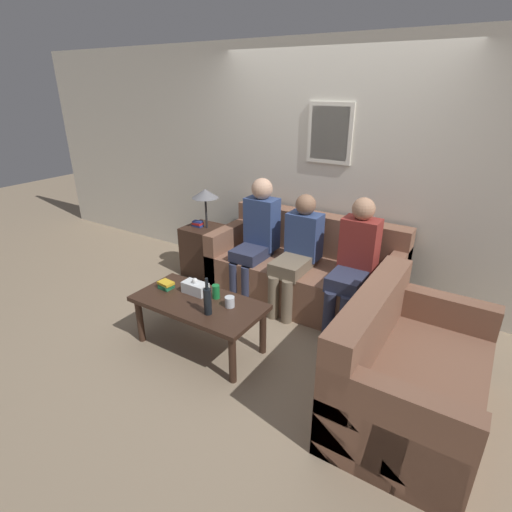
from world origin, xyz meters
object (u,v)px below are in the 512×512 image
(couch_side, at_px, (406,376))
(coffee_table, at_px, (199,307))
(wine_bottle, at_px, (208,301))
(person_middle, at_px, (298,249))
(couch_main, at_px, (305,272))
(person_right, at_px, (354,259))
(person_left, at_px, (257,234))
(drinking_glass, at_px, (230,302))

(couch_side, bearing_deg, coffee_table, 95.51)
(couch_side, xyz_separation_m, wine_bottle, (-1.50, -0.28, 0.27))
(couch_side, bearing_deg, person_middle, 54.60)
(couch_main, distance_m, couch_side, 1.72)
(couch_side, distance_m, person_middle, 1.66)
(person_middle, bearing_deg, couch_main, 86.91)
(coffee_table, xyz_separation_m, wine_bottle, (0.20, -0.12, 0.18))
(person_middle, distance_m, person_right, 0.59)
(couch_side, bearing_deg, person_left, 62.12)
(person_left, bearing_deg, couch_main, 15.56)
(couch_main, distance_m, drinking_glass, 1.23)
(person_right, bearing_deg, couch_main, 163.44)
(drinking_glass, bearing_deg, person_right, 56.78)
(coffee_table, relative_size, person_left, 0.90)
(couch_side, height_order, person_left, person_left)
(coffee_table, distance_m, person_middle, 1.19)
(wine_bottle, relative_size, person_middle, 0.27)
(person_right, bearing_deg, person_left, 178.54)
(coffee_table, relative_size, person_right, 0.93)
(person_middle, height_order, person_right, person_right)
(couch_main, distance_m, person_middle, 0.37)
(wine_bottle, height_order, drinking_glass, wine_bottle)
(person_left, bearing_deg, couch_side, -27.88)
(person_middle, bearing_deg, coffee_table, -108.70)
(wine_bottle, xyz_separation_m, person_middle, (0.17, 1.22, 0.05))
(drinking_glass, xyz_separation_m, person_right, (0.68, 1.04, 0.16))
(drinking_glass, bearing_deg, couch_side, 3.81)
(couch_main, height_order, person_middle, person_middle)
(couch_main, relative_size, coffee_table, 1.72)
(couch_main, distance_m, person_left, 0.66)
(coffee_table, height_order, drinking_glass, drinking_glass)
(drinking_glass, bearing_deg, coffee_table, -166.08)
(coffee_table, distance_m, wine_bottle, 0.30)
(person_right, bearing_deg, person_middle, 179.92)
(drinking_glass, bearing_deg, wine_bottle, -113.56)
(drinking_glass, relative_size, person_left, 0.07)
(wine_bottle, relative_size, person_left, 0.25)
(wine_bottle, xyz_separation_m, person_left, (-0.33, 1.25, 0.11))
(coffee_table, xyz_separation_m, person_middle, (0.37, 1.11, 0.24))
(person_left, xyz_separation_m, person_right, (1.09, -0.03, -0.03))
(person_left, bearing_deg, person_middle, -3.05)
(couch_main, relative_size, couch_side, 1.45)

